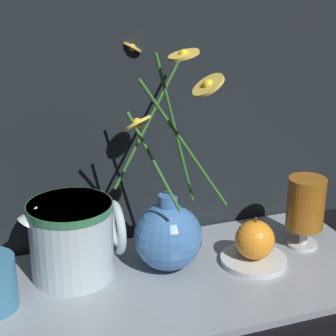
# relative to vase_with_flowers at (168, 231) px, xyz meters

# --- Properties ---
(ground_plane) EXTENTS (6.00, 6.00, 0.00)m
(ground_plane) POSITION_rel_vase_with_flowers_xyz_m (-0.02, -0.03, -0.08)
(ground_plane) COLOR black
(shelf) EXTENTS (0.72, 0.31, 0.01)m
(shelf) POSITION_rel_vase_with_flowers_xyz_m (-0.02, -0.03, -0.07)
(shelf) COLOR gray
(shelf) RESTS_ON ground_plane
(vase_with_flowers) EXTENTS (0.17, 0.31, 0.37)m
(vase_with_flowers) POSITION_rel_vase_with_flowers_xyz_m (0.00, 0.00, 0.00)
(vase_with_flowers) COLOR #3F72B7
(vase_with_flowers) RESTS_ON shelf
(ceramic_pitcher) EXTENTS (0.16, 0.14, 0.14)m
(ceramic_pitcher) POSITION_rel_vase_with_flowers_xyz_m (-0.15, 0.03, 0.00)
(ceramic_pitcher) COLOR silver
(ceramic_pitcher) RESTS_ON shelf
(tea_glass) EXTENTS (0.07, 0.07, 0.13)m
(tea_glass) POSITION_rel_vase_with_flowers_xyz_m (0.25, -0.01, 0.01)
(tea_glass) COLOR silver
(tea_glass) RESTS_ON shelf
(saucer_plate) EXTENTS (0.11, 0.11, 0.01)m
(saucer_plate) POSITION_rel_vase_with_flowers_xyz_m (0.14, -0.04, -0.06)
(saucer_plate) COLOR silver
(saucer_plate) RESTS_ON shelf
(orange_fruit) EXTENTS (0.07, 0.07, 0.07)m
(orange_fruit) POSITION_rel_vase_with_flowers_xyz_m (0.14, -0.04, -0.02)
(orange_fruit) COLOR orange
(orange_fruit) RESTS_ON saucer_plate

